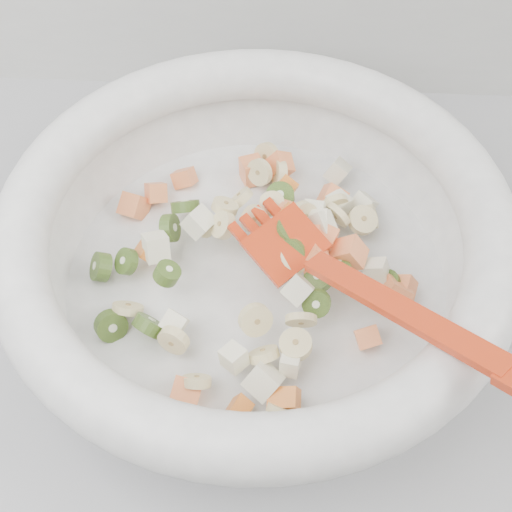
{
  "coord_description": "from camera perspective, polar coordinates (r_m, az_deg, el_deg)",
  "views": [
    {
      "loc": [
        0.12,
        1.06,
        1.45
      ],
      "look_at": [
        0.1,
        1.44,
        0.95
      ],
      "focal_mm": 50.0,
      "sensor_mm": 36.0,
      "label": 1
    }
  ],
  "objects": [
    {
      "name": "counter",
      "position": [
        1.07,
        -5.35,
        -15.77
      ],
      "size": [
        2.0,
        0.6,
        0.9
      ],
      "primitive_type": "cube",
      "color": "gray",
      "rests_on": "ground"
    },
    {
      "name": "mixing_bowl",
      "position": [
        0.61,
        0.03,
        0.95
      ],
      "size": [
        0.44,
        0.44,
        0.14
      ],
      "color": "white",
      "rests_on": "counter"
    }
  ]
}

